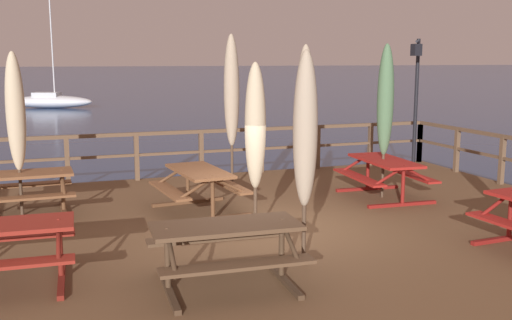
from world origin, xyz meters
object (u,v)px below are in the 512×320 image
(picnic_table_back_left, at_px, (199,181))
(picnic_table_mid_centre, at_px, (226,241))
(patio_umbrella_tall_mid_left, at_px, (16,112))
(patio_umbrella_tall_back_right, at_px, (305,131))
(patio_umbrella_short_mid, at_px, (385,101))
(picnic_table_front_right, at_px, (23,185))
(patio_umbrella_tall_back_left, at_px, (232,91))
(lamp_post_hooked, at_px, (416,83))
(sailboat_distant, at_px, (51,101))
(picnic_table_back_right, at_px, (385,170))
(patio_umbrella_short_back, at_px, (305,106))
(patio_umbrella_short_front, at_px, (255,127))

(picnic_table_back_left, bearing_deg, picnic_table_mid_centre, -98.84)
(patio_umbrella_tall_mid_left, xyz_separation_m, patio_umbrella_tall_back_right, (3.63, -3.94, -0.01))
(picnic_table_mid_centre, bearing_deg, patio_umbrella_short_mid, 39.28)
(patio_umbrella_tall_mid_left, bearing_deg, patio_umbrella_tall_back_right, -47.35)
(picnic_table_front_right, relative_size, patio_umbrella_tall_back_left, 0.53)
(lamp_post_hooked, bearing_deg, picnic_table_front_right, -168.96)
(patio_umbrella_tall_back_left, height_order, sailboat_distant, sailboat_distant)
(patio_umbrella_tall_mid_left, bearing_deg, picnic_table_front_right, -55.32)
(picnic_table_front_right, xyz_separation_m, patio_umbrella_tall_mid_left, (-0.04, 0.06, 1.25))
(picnic_table_back_right, bearing_deg, patio_umbrella_tall_back_left, 145.23)
(picnic_table_mid_centre, distance_m, patio_umbrella_short_back, 4.08)
(patio_umbrella_tall_mid_left, height_order, patio_umbrella_short_mid, patio_umbrella_short_mid)
(picnic_table_back_right, height_order, sailboat_distant, sailboat_distant)
(patio_umbrella_tall_back_right, relative_size, lamp_post_hooked, 0.88)
(patio_umbrella_tall_mid_left, bearing_deg, picnic_table_back_right, -7.69)
(picnic_table_front_right, xyz_separation_m, lamp_post_hooked, (9.08, 1.77, 1.56))
(patio_umbrella_tall_mid_left, distance_m, lamp_post_hooked, 9.28)
(patio_umbrella_tall_back_right, bearing_deg, sailboat_distant, 94.31)
(picnic_table_back_left, distance_m, patio_umbrella_tall_mid_left, 3.34)
(picnic_table_front_right, distance_m, picnic_table_back_right, 6.72)
(picnic_table_back_left, relative_size, patio_umbrella_short_front, 0.68)
(patio_umbrella_tall_mid_left, height_order, patio_umbrella_tall_back_left, patio_umbrella_tall_back_left)
(picnic_table_back_left, relative_size, sailboat_distant, 0.23)
(patio_umbrella_tall_back_right, height_order, patio_umbrella_short_front, patio_umbrella_tall_back_right)
(picnic_table_back_right, bearing_deg, patio_umbrella_short_front, -153.85)
(picnic_table_back_right, bearing_deg, patio_umbrella_tall_back_right, -135.29)
(patio_umbrella_tall_back_right, bearing_deg, patio_umbrella_short_back, 66.15)
(picnic_table_mid_centre, relative_size, patio_umbrella_short_front, 0.69)
(picnic_table_mid_centre, height_order, patio_umbrella_short_front, patio_umbrella_short_front)
(patio_umbrella_short_mid, distance_m, sailboat_distant, 35.98)
(picnic_table_back_left, distance_m, patio_umbrella_short_front, 2.12)
(patio_umbrella_tall_mid_left, relative_size, patio_umbrella_short_mid, 0.95)
(picnic_table_back_right, bearing_deg, patio_umbrella_tall_mid_left, 172.31)
(picnic_table_back_left, distance_m, patio_umbrella_tall_back_left, 2.49)
(picnic_table_back_right, distance_m, lamp_post_hooked, 3.89)
(picnic_table_back_left, bearing_deg, lamp_post_hooked, 22.10)
(picnic_table_mid_centre, xyz_separation_m, lamp_post_hooked, (6.67, 6.05, 1.56))
(patio_umbrella_short_front, bearing_deg, picnic_table_front_right, 144.43)
(lamp_post_hooked, relative_size, sailboat_distant, 0.41)
(picnic_table_back_left, distance_m, sailboat_distant, 35.41)
(patio_umbrella_tall_mid_left, bearing_deg, patio_umbrella_short_mid, -7.33)
(picnic_table_front_right, xyz_separation_m, patio_umbrella_tall_back_right, (3.59, -3.89, 1.25))
(lamp_post_hooked, bearing_deg, picnic_table_mid_centre, -137.82)
(patio_umbrella_tall_mid_left, bearing_deg, patio_umbrella_short_front, -35.87)
(picnic_table_front_right, height_order, patio_umbrella_short_back, patio_umbrella_short_back)
(patio_umbrella_tall_mid_left, distance_m, patio_umbrella_short_mid, 6.74)
(lamp_post_hooked, bearing_deg, picnic_table_back_right, -132.68)
(picnic_table_back_right, relative_size, patio_umbrella_short_front, 0.70)
(patio_umbrella_tall_mid_left, bearing_deg, picnic_table_mid_centre, -60.52)
(picnic_table_back_left, distance_m, picnic_table_mid_centre, 3.60)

